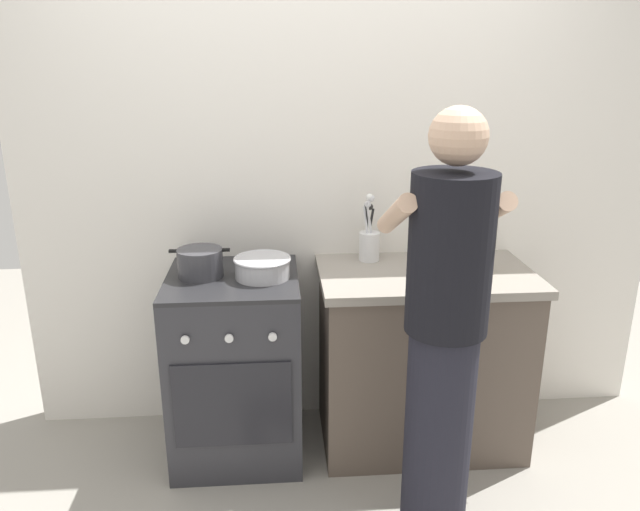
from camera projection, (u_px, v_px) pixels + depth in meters
The scene contains 10 objects.
ground at pixel (312, 461), 2.91m from camera, with size 6.00×6.00×0.00m, color gray.
back_wall at pixel (344, 184), 3.02m from camera, with size 3.20×0.10×2.50m.
countertop at pixel (421, 358), 2.96m from camera, with size 1.00×0.60×0.90m.
stove_range at pixel (236, 365), 2.89m from camera, with size 0.60×0.62×0.90m.
pot at pixel (200, 263), 2.73m from camera, with size 0.27×0.21×0.13m.
mixing_bowl at pixel (262, 266), 2.73m from camera, with size 0.26×0.26×0.09m.
utensil_crock at pixel (369, 241), 2.95m from camera, with size 0.10×0.10×0.33m.
spice_bottle at pixel (447, 269), 2.73m from camera, with size 0.04×0.04×0.08m.
oil_bottle at pixel (477, 250), 2.78m from camera, with size 0.07×0.07×0.25m.
person at pixel (444, 339), 2.23m from camera, with size 0.41×0.50×1.70m.
Camera 1 is at (-0.15, -2.46, 1.84)m, focal length 33.99 mm.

